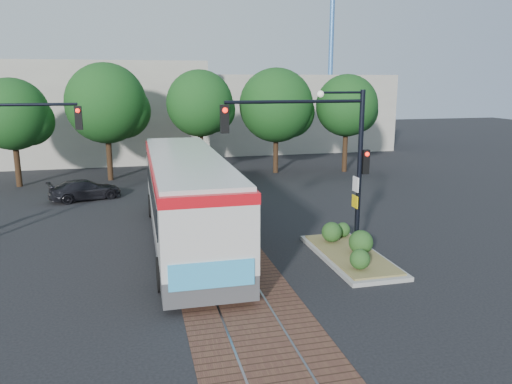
{
  "coord_description": "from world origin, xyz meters",
  "views": [
    {
      "loc": [
        -2.91,
        -17.37,
        6.54
      ],
      "look_at": [
        2.36,
        3.96,
        1.6
      ],
      "focal_mm": 35.0,
      "sensor_mm": 36.0,
      "label": 1
    }
  ],
  "objects_px": {
    "signal_pole_main": "(329,148)",
    "parked_car": "(85,190)",
    "city_bus": "(187,194)",
    "traffic_island": "(350,249)"
  },
  "relations": [
    {
      "from": "parked_car",
      "to": "city_bus",
      "type": "bearing_deg",
      "value": -168.94
    },
    {
      "from": "traffic_island",
      "to": "signal_pole_main",
      "type": "distance_m",
      "value": 3.95
    },
    {
      "from": "traffic_island",
      "to": "signal_pole_main",
      "type": "xyz_separation_m",
      "value": [
        -0.96,
        0.09,
        3.83
      ]
    },
    {
      "from": "city_bus",
      "to": "traffic_island",
      "type": "bearing_deg",
      "value": -30.34
    },
    {
      "from": "signal_pole_main",
      "to": "parked_car",
      "type": "relative_size",
      "value": 1.54
    },
    {
      "from": "signal_pole_main",
      "to": "parked_car",
      "type": "xyz_separation_m",
      "value": [
        -9.52,
        12.11,
        -3.59
      ]
    },
    {
      "from": "city_bus",
      "to": "signal_pole_main",
      "type": "height_order",
      "value": "signal_pole_main"
    },
    {
      "from": "city_bus",
      "to": "parked_car",
      "type": "height_order",
      "value": "city_bus"
    },
    {
      "from": "traffic_island",
      "to": "parked_car",
      "type": "bearing_deg",
      "value": 130.67
    },
    {
      "from": "traffic_island",
      "to": "city_bus",
      "type": "bearing_deg",
      "value": 149.25
    }
  ]
}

